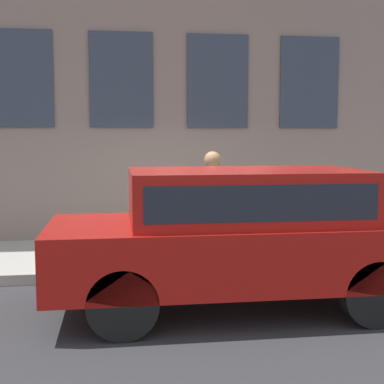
{
  "coord_description": "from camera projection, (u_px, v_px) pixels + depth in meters",
  "views": [
    {
      "loc": [
        -7.69,
        1.04,
        2.13
      ],
      "look_at": [
        0.6,
        -0.14,
        1.25
      ],
      "focal_mm": 50.0,
      "sensor_mm": 36.0,
      "label": 1
    }
  ],
  "objects": [
    {
      "name": "person",
      "position": [
        212.0,
        193.0,
        8.7
      ],
      "size": [
        0.42,
        0.28,
        1.72
      ],
      "rotation": [
        0.0,
        0.0,
        -0.51
      ],
      "color": "#998466",
      "rests_on": "sidewalk"
    },
    {
      "name": "sidewalk",
      "position": [
        178.0,
        255.0,
        9.22
      ],
      "size": [
        2.62,
        60.0,
        0.16
      ],
      "color": "#9E9B93",
      "rests_on": "ground_plane"
    },
    {
      "name": "ground_plane",
      "position": [
        188.0,
        279.0,
        7.94
      ],
      "size": [
        80.0,
        80.0,
        0.0
      ],
      "primitive_type": "plane",
      "color": "#2D2D30"
    },
    {
      "name": "fire_hydrant",
      "position": [
        170.0,
        241.0,
        8.21
      ],
      "size": [
        0.27,
        0.4,
        0.7
      ],
      "color": "gold",
      "rests_on": "sidewalk"
    },
    {
      "name": "parked_truck_red_near",
      "position": [
        241.0,
        230.0,
        6.48
      ],
      "size": [
        1.8,
        4.5,
        1.72
      ],
      "color": "black",
      "rests_on": "ground_plane"
    }
  ]
}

